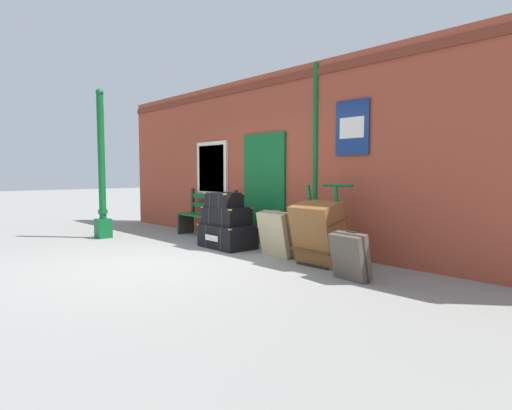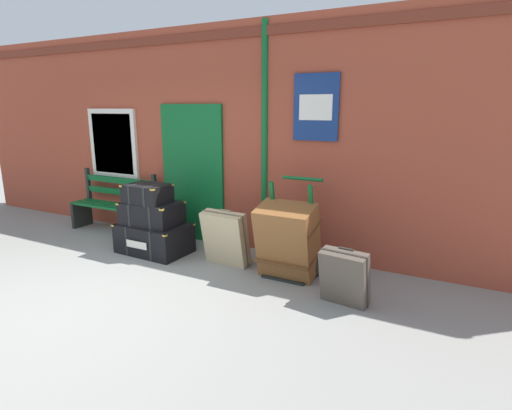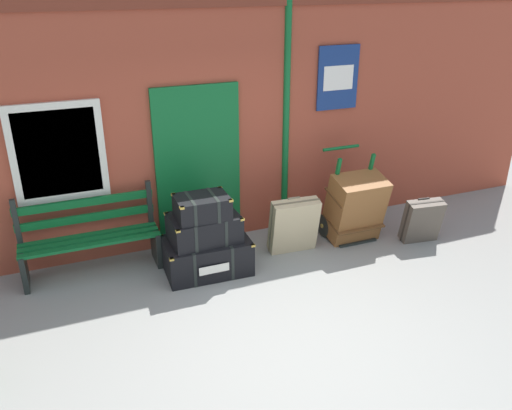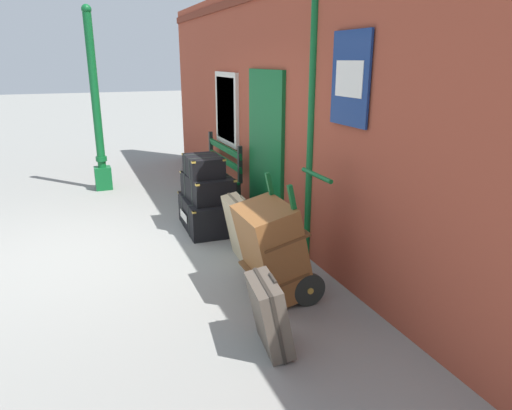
# 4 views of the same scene
# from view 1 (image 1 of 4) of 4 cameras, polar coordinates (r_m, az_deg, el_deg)

# --- Properties ---
(ground_plane) EXTENTS (60.00, 60.00, 0.00)m
(ground_plane) POSITION_cam_1_polar(r_m,az_deg,el_deg) (6.55, -13.33, -7.73)
(ground_plane) COLOR gray
(brick_facade) EXTENTS (10.40, 0.35, 3.20)m
(brick_facade) POSITION_cam_1_polar(r_m,az_deg,el_deg) (8.01, 2.89, 6.08)
(brick_facade) COLOR #9E422D
(brick_facade) RESTS_ON ground
(lamp_post) EXTENTS (0.28, 0.28, 3.07)m
(lamp_post) POSITION_cam_1_polar(r_m,az_deg,el_deg) (9.33, -20.04, 2.96)
(lamp_post) COLOR #0F5B28
(lamp_post) RESTS_ON ground
(platform_bench) EXTENTS (1.60, 0.43, 1.01)m
(platform_bench) POSITION_cam_1_polar(r_m,az_deg,el_deg) (9.00, -6.50, -1.49)
(platform_bench) COLOR #0F5B28
(platform_bench) RESTS_ON ground
(steamer_trunk_base) EXTENTS (1.03, 0.69, 0.43)m
(steamer_trunk_base) POSITION_cam_1_polar(r_m,az_deg,el_deg) (7.71, -3.89, -4.21)
(steamer_trunk_base) COLOR black
(steamer_trunk_base) RESTS_ON ground
(steamer_trunk_middle) EXTENTS (0.83, 0.57, 0.33)m
(steamer_trunk_middle) POSITION_cam_1_polar(r_m,az_deg,el_deg) (7.68, -3.97, -1.46)
(steamer_trunk_middle) COLOR black
(steamer_trunk_middle) RESTS_ON steamer_trunk_base
(steamer_trunk_top) EXTENTS (0.62, 0.46, 0.27)m
(steamer_trunk_top) POSITION_cam_1_polar(r_m,az_deg,el_deg) (7.65, -4.34, 0.70)
(steamer_trunk_top) COLOR black
(steamer_trunk_top) RESTS_ON steamer_trunk_middle
(porters_trolley) EXTENTS (0.71, 0.63, 1.19)m
(porters_trolley) POSITION_cam_1_polar(r_m,az_deg,el_deg) (6.42, 9.40, -5.45)
(porters_trolley) COLOR black
(porters_trolley) RESTS_ON ground
(large_brown_trunk) EXTENTS (0.70, 0.63, 0.96)m
(large_brown_trunk) POSITION_cam_1_polar(r_m,az_deg,el_deg) (6.25, 8.43, -3.78)
(large_brown_trunk) COLOR brown
(large_brown_trunk) RESTS_ON ground
(suitcase_tan) EXTENTS (0.63, 0.36, 0.76)m
(suitcase_tan) POSITION_cam_1_polar(r_m,az_deg,el_deg) (6.86, 2.65, -3.92)
(suitcase_tan) COLOR tan
(suitcase_tan) RESTS_ON ground
(suitcase_charcoal) EXTENTS (0.53, 0.36, 0.63)m
(suitcase_charcoal) POSITION_cam_1_polar(r_m,az_deg,el_deg) (5.50, 12.57, -6.77)
(suitcase_charcoal) COLOR #51473D
(suitcase_charcoal) RESTS_ON ground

